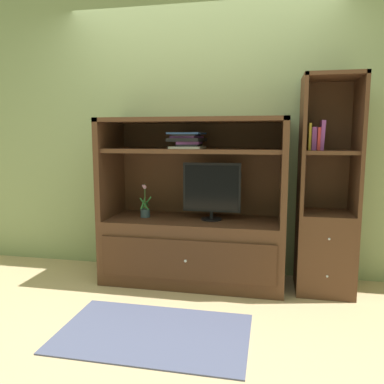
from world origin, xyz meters
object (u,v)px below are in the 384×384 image
object	(u,v)px
magazine_stack	(188,140)
upright_book_row	(316,137)
potted_plant	(145,209)
media_console	(193,230)
tv_monitor	(212,190)
bookshelf_tall	(326,223)

from	to	relation	value
magazine_stack	upright_book_row	bearing A→B (deg)	0.10
magazine_stack	upright_book_row	xyz separation A→B (m)	(1.07, 0.00, 0.03)
potted_plant	media_console	bearing A→B (deg)	2.28
media_console	upright_book_row	size ratio (longest dim) A/B	6.68
media_console	upright_book_row	xyz separation A→B (m)	(1.02, -0.01, 0.83)
media_console	magazine_stack	size ratio (longest dim) A/B	4.39
media_console	magazine_stack	distance (m)	0.80
tv_monitor	bookshelf_tall	distance (m)	1.00
potted_plant	upright_book_row	distance (m)	1.61
tv_monitor	bookshelf_tall	xyz separation A→B (m)	(0.96, 0.01, -0.25)
potted_plant	upright_book_row	xyz separation A→B (m)	(1.47, 0.01, 0.65)
media_console	magazine_stack	xyz separation A→B (m)	(-0.05, -0.01, 0.80)
magazine_stack	bookshelf_tall	size ratio (longest dim) A/B	0.20
potted_plant	upright_book_row	bearing A→B (deg)	0.41
potted_plant	upright_book_row	size ratio (longest dim) A/B	1.28
potted_plant	magazine_stack	xyz separation A→B (m)	(0.40, 0.01, 0.62)
tv_monitor	magazine_stack	distance (m)	0.48
tv_monitor	potted_plant	size ratio (longest dim) A/B	1.66
potted_plant	upright_book_row	world-z (taller)	upright_book_row
bookshelf_tall	upright_book_row	bearing A→B (deg)	-174.97
tv_monitor	upright_book_row	size ratio (longest dim) A/B	2.12
tv_monitor	bookshelf_tall	size ratio (longest dim) A/B	0.28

